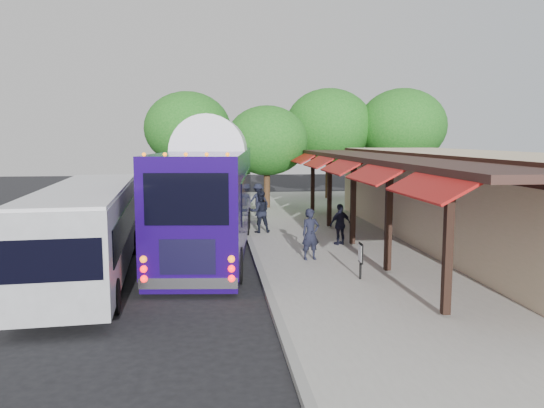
{
  "coord_description": "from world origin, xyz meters",
  "views": [
    {
      "loc": [
        -1.37,
        -14.99,
        4.15
      ],
      "look_at": [
        0.72,
        3.69,
        1.8
      ],
      "focal_mm": 35.0,
      "sensor_mm": 36.0,
      "label": 1
    }
  ],
  "objects_px": {
    "city_bus": "(89,227)",
    "ped_d": "(258,200)",
    "ped_a": "(311,234)",
    "sign_board": "(361,255)",
    "coach_bus": "(211,193)",
    "ped_c": "(340,224)",
    "ped_b": "(260,212)"
  },
  "relations": [
    {
      "from": "coach_bus",
      "to": "ped_b",
      "type": "distance_m",
      "value": 3.5
    },
    {
      "from": "ped_a",
      "to": "city_bus",
      "type": "bearing_deg",
      "value": 175.12
    },
    {
      "from": "city_bus",
      "to": "ped_a",
      "type": "xyz_separation_m",
      "value": [
        6.85,
        0.95,
        -0.52
      ]
    },
    {
      "from": "ped_a",
      "to": "ped_c",
      "type": "height_order",
      "value": "ped_a"
    },
    {
      "from": "city_bus",
      "to": "ped_c",
      "type": "bearing_deg",
      "value": 16.5
    },
    {
      "from": "coach_bus",
      "to": "ped_d",
      "type": "distance_m",
      "value": 7.94
    },
    {
      "from": "coach_bus",
      "to": "ped_d",
      "type": "height_order",
      "value": "coach_bus"
    },
    {
      "from": "coach_bus",
      "to": "ped_a",
      "type": "relative_size",
      "value": 7.39
    },
    {
      "from": "city_bus",
      "to": "ped_c",
      "type": "relative_size",
      "value": 6.7
    },
    {
      "from": "city_bus",
      "to": "ped_d",
      "type": "relative_size",
      "value": 6.21
    },
    {
      "from": "sign_board",
      "to": "ped_c",
      "type": "bearing_deg",
      "value": 86.03
    },
    {
      "from": "ped_d",
      "to": "city_bus",
      "type": "bearing_deg",
      "value": 47.44
    },
    {
      "from": "ped_d",
      "to": "sign_board",
      "type": "height_order",
      "value": "ped_d"
    },
    {
      "from": "city_bus",
      "to": "ped_c",
      "type": "distance_m",
      "value": 9.04
    },
    {
      "from": "ped_a",
      "to": "ped_b",
      "type": "distance_m",
      "value": 5.36
    },
    {
      "from": "ped_a",
      "to": "sign_board",
      "type": "xyz_separation_m",
      "value": [
        0.97,
        -2.57,
        -0.15
      ]
    },
    {
      "from": "ped_a",
      "to": "sign_board",
      "type": "distance_m",
      "value": 2.75
    },
    {
      "from": "city_bus",
      "to": "ped_a",
      "type": "distance_m",
      "value": 6.94
    },
    {
      "from": "sign_board",
      "to": "ped_b",
      "type": "bearing_deg",
      "value": 108.58
    },
    {
      "from": "ped_c",
      "to": "ped_b",
      "type": "bearing_deg",
      "value": -68.0
    },
    {
      "from": "ped_a",
      "to": "ped_d",
      "type": "relative_size",
      "value": 1.02
    },
    {
      "from": "coach_bus",
      "to": "ped_c",
      "type": "height_order",
      "value": "coach_bus"
    },
    {
      "from": "city_bus",
      "to": "coach_bus",
      "type": "bearing_deg",
      "value": 40.04
    },
    {
      "from": "coach_bus",
      "to": "ped_b",
      "type": "relative_size",
      "value": 7.03
    },
    {
      "from": "ped_b",
      "to": "sign_board",
      "type": "xyz_separation_m",
      "value": [
        2.17,
        -7.79,
        -0.19
      ]
    },
    {
      "from": "coach_bus",
      "to": "ped_c",
      "type": "bearing_deg",
      "value": 1.92
    },
    {
      "from": "ped_b",
      "to": "ped_d",
      "type": "xyz_separation_m",
      "value": [
        0.34,
        4.87,
        -0.06
      ]
    },
    {
      "from": "ped_a",
      "to": "sign_board",
      "type": "height_order",
      "value": "ped_a"
    },
    {
      "from": "coach_bus",
      "to": "ped_b",
      "type": "bearing_deg",
      "value": 57.46
    },
    {
      "from": "sign_board",
      "to": "ped_a",
      "type": "bearing_deg",
      "value": 113.61
    },
    {
      "from": "city_bus",
      "to": "sign_board",
      "type": "relative_size",
      "value": 10.01
    },
    {
      "from": "ped_a",
      "to": "ped_b",
      "type": "height_order",
      "value": "ped_b"
    }
  ]
}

